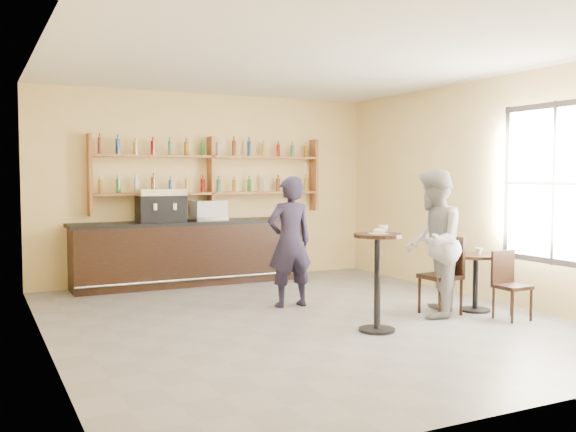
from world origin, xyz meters
name	(u,v)px	position (x,y,z in m)	size (l,w,h in m)	color
floor	(302,320)	(0.00, 0.00, 0.00)	(7.00, 7.00, 0.00)	gray
ceiling	(302,61)	(0.00, 0.00, 3.20)	(7.00, 7.00, 0.00)	white
wall_back	(208,187)	(0.00, 3.50, 1.60)	(7.00, 7.00, 0.00)	#F9D98E
wall_front	(519,203)	(0.00, -3.50, 1.60)	(7.00, 7.00, 0.00)	#F9D98E
wall_left	(44,195)	(-3.00, 0.00, 1.60)	(7.00, 7.00, 0.00)	#F9D98E
wall_right	(486,190)	(3.00, 0.00, 1.60)	(7.00, 7.00, 0.00)	#F9D98E
window_pane	(554,184)	(2.99, -1.20, 1.70)	(2.00, 2.00, 0.00)	white
window_frame	(553,184)	(2.99, -1.20, 1.70)	(0.04, 1.70, 2.10)	black
shelf_unit	(211,175)	(0.00, 3.37, 1.81)	(4.00, 0.26, 1.40)	brown
liquor_bottles	(211,165)	(0.00, 3.37, 1.98)	(3.68, 0.10, 1.00)	#8C5919
bar_counter	(190,253)	(-0.45, 3.15, 0.53)	(3.90, 0.76, 1.05)	black
espresso_machine	(161,205)	(-0.93, 3.15, 1.32)	(0.75, 0.48, 0.53)	black
pastry_case	(209,210)	(-0.12, 3.15, 1.22)	(0.55, 0.44, 0.33)	silver
pedestal_table	(377,283)	(0.50, -0.92, 0.57)	(0.55, 0.55, 1.14)	black
napkin	(378,233)	(0.50, -0.92, 1.14)	(0.17, 0.17, 0.00)	white
donut	(379,231)	(0.51, -0.93, 1.16)	(0.13, 0.13, 0.05)	#E89F55
cup_pedestal	(383,229)	(0.64, -0.82, 1.18)	(0.11, 0.11, 0.09)	white
man_main	(290,242)	(0.22, 0.79, 0.90)	(0.65, 0.43, 1.79)	black
cafe_table	(475,283)	(2.31, -0.57, 0.38)	(0.60, 0.60, 0.76)	black
cup_cafe	(479,251)	(2.36, -0.57, 0.80)	(0.09, 0.09, 0.09)	white
chair_west	(440,275)	(1.76, -0.52, 0.51)	(0.44, 0.44, 1.01)	black
chair_south	(512,286)	(2.36, -1.17, 0.43)	(0.37, 0.37, 0.86)	black
patron_second	(433,243)	(1.59, -0.57, 0.94)	(0.92, 0.71, 1.88)	gray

